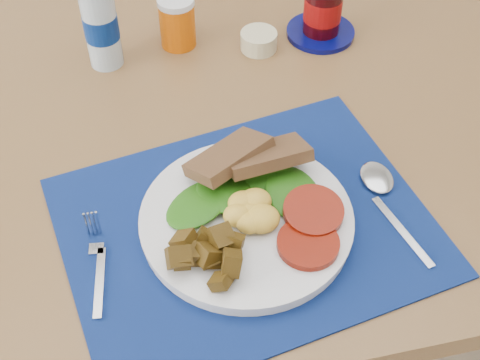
{
  "coord_description": "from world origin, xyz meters",
  "views": [
    {
      "loc": [
        -0.33,
        -0.58,
        1.48
      ],
      "look_at": [
        -0.2,
        0.02,
        0.8
      ],
      "focal_mm": 50.0,
      "sensor_mm": 36.0,
      "label": 1
    }
  ],
  "objects_px": {
    "breakfast_plate": "(243,219)",
    "jam_on_saucer": "(323,11)",
    "juice_glass": "(177,23)",
    "water_bottle": "(100,20)"
  },
  "relations": [
    {
      "from": "breakfast_plate",
      "to": "jam_on_saucer",
      "type": "distance_m",
      "value": 0.48
    },
    {
      "from": "juice_glass",
      "to": "water_bottle",
      "type": "bearing_deg",
      "value": -168.54
    },
    {
      "from": "breakfast_plate",
      "to": "juice_glass",
      "type": "xyz_separation_m",
      "value": [
        -0.02,
        0.44,
        0.02
      ]
    },
    {
      "from": "jam_on_saucer",
      "to": "juice_glass",
      "type": "bearing_deg",
      "value": 173.58
    },
    {
      "from": "juice_glass",
      "to": "jam_on_saucer",
      "type": "height_order",
      "value": "jam_on_saucer"
    },
    {
      "from": "breakfast_plate",
      "to": "jam_on_saucer",
      "type": "relative_size",
      "value": 2.31
    },
    {
      "from": "juice_glass",
      "to": "breakfast_plate",
      "type": "bearing_deg",
      "value": -87.6
    },
    {
      "from": "water_bottle",
      "to": "juice_glass",
      "type": "xyz_separation_m",
      "value": [
        0.13,
        0.03,
        -0.04
      ]
    },
    {
      "from": "breakfast_plate",
      "to": "juice_glass",
      "type": "height_order",
      "value": "juice_glass"
    },
    {
      "from": "water_bottle",
      "to": "jam_on_saucer",
      "type": "distance_m",
      "value": 0.39
    }
  ]
}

